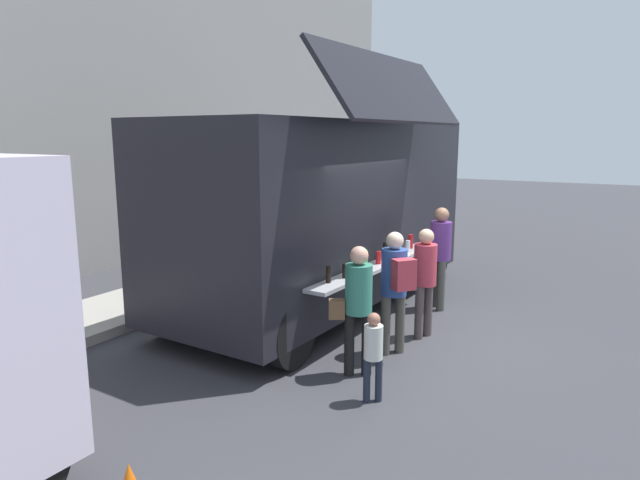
# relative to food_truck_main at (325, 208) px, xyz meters

# --- Properties ---
(ground_plane) EXTENTS (60.00, 60.00, 0.00)m
(ground_plane) POSITION_rel_food_truck_main_xyz_m (-0.68, -1.84, -1.69)
(ground_plane) COLOR #38383D
(curb_strip) EXTENTS (28.00, 1.60, 0.15)m
(curb_strip) POSITION_rel_food_truck_main_xyz_m (-4.00, 2.62, -1.61)
(curb_strip) COLOR #9E998E
(curb_strip) RESTS_ON ground
(food_truck_main) EXTENTS (6.43, 3.27, 4.02)m
(food_truck_main) POSITION_rel_food_truck_main_xyz_m (0.00, 0.00, 0.00)
(food_truck_main) COLOR black
(food_truck_main) RESTS_ON ground
(trash_bin) EXTENTS (0.60, 0.60, 0.96)m
(trash_bin) POSITION_rel_food_truck_main_xyz_m (3.97, 2.32, -1.21)
(trash_bin) COLOR #2F653A
(trash_bin) RESTS_ON ground
(customer_front_ordering) EXTENTS (0.32, 0.32, 1.59)m
(customer_front_ordering) POSITION_rel_food_truck_main_xyz_m (-0.64, -2.02, -0.74)
(customer_front_ordering) COLOR #4E4342
(customer_front_ordering) RESTS_ON ground
(customer_mid_with_backpack) EXTENTS (0.49, 0.52, 1.65)m
(customer_mid_with_backpack) POSITION_rel_food_truck_main_xyz_m (-1.46, -1.90, -0.68)
(customer_mid_with_backpack) COLOR #4D4940
(customer_mid_with_backpack) RESTS_ON ground
(customer_rear_waiting) EXTENTS (0.40, 0.50, 1.60)m
(customer_rear_waiting) POSITION_rel_food_truck_main_xyz_m (-2.29, -1.76, -0.74)
(customer_rear_waiting) COLOR black
(customer_rear_waiting) RESTS_ON ground
(customer_extra_browsing) EXTENTS (0.35, 0.35, 1.72)m
(customer_extra_browsing) POSITION_rel_food_truck_main_xyz_m (0.78, -1.77, -0.66)
(customer_extra_browsing) COLOR #494943
(customer_extra_browsing) RESTS_ON ground
(child_near_queue) EXTENTS (0.21, 0.21, 1.01)m
(child_near_queue) POSITION_rel_food_truck_main_xyz_m (-2.82, -2.23, -1.08)
(child_near_queue) COLOR #1E2535
(child_near_queue) RESTS_ON ground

